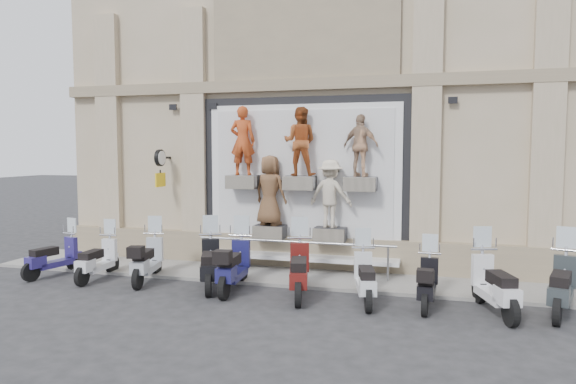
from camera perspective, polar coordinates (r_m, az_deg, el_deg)
name	(u,v)px	position (r m, az deg, el deg)	size (l,w,h in m)	color
ground	(270,300)	(11.07, -2.06, -11.91)	(90.00, 90.00, 0.00)	#29292C
sidewalk	(295,275)	(13.01, 0.76, -9.20)	(16.00, 2.20, 0.08)	gray
building	(332,65)	(17.64, 4.95, 13.92)	(14.00, 8.60, 12.00)	tan
shop_vitrine	(302,179)	(13.26, 1.58, 1.42)	(5.60, 0.85, 4.30)	black
guard_rail	(294,259)	(12.82, 0.65, -7.46)	(5.06, 0.10, 0.93)	#9EA0A5
clock_sign_bracket	(160,163)	(14.45, -13.99, 3.11)	(0.10, 0.80, 1.02)	black
scooter_a	(53,248)	(14.21, -24.64, -5.71)	(0.51, 1.73, 1.41)	navy
scooter_b	(97,251)	(13.40, -20.43, -6.16)	(0.51, 1.75, 1.42)	silver
scooter_c	(147,251)	(12.79, -15.37, -6.30)	(0.55, 1.88, 1.52)	#A3A9B1
scooter_d	(210,253)	(11.94, -8.71, -6.77)	(0.58, 1.98, 1.60)	black
scooter_e	(234,255)	(11.63, -6.05, -6.99)	(0.58, 2.00, 1.63)	#16164D
scooter_f	(299,259)	(11.09, 1.24, -7.46)	(0.59, 2.04, 1.65)	#51100E
scooter_g	(365,268)	(10.81, 8.60, -8.32)	(0.53, 1.82, 1.48)	silver
scooter_h	(428,273)	(10.80, 15.26, -8.66)	(0.50, 1.72, 1.40)	black
scooter_i	(495,273)	(10.74, 22.00, -8.33)	(0.58, 1.99, 1.61)	silver
scooter_j	(562,273)	(11.20, 28.18, -7.97)	(0.59, 2.01, 1.63)	#272D30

